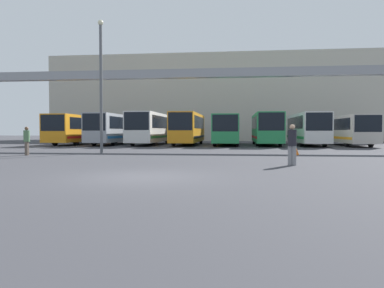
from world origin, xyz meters
TOP-DOWN VIEW (x-y plane):
  - ground_plane at (0.00, 0.00)m, footprint 200.00×200.00m
  - building_backdrop at (0.00, 48.64)m, footprint 50.91×12.00m
  - overhead_gantry at (0.00, 18.64)m, footprint 36.74×0.80m
  - bus_slot_0 at (-14.28, 28.04)m, footprint 2.63×12.37m
  - bus_slot_1 at (-10.20, 27.85)m, footprint 2.45×11.99m
  - bus_slot_2 at (-6.12, 27.87)m, footprint 2.59×12.04m
  - bus_slot_3 at (-2.04, 27.74)m, footprint 2.44×11.78m
  - bus_slot_4 at (2.04, 27.52)m, footprint 2.54×11.33m
  - bus_slot_5 at (6.12, 27.86)m, footprint 2.51×12.03m
  - bus_slot_6 at (10.20, 27.67)m, footprint 2.49×11.64m
  - bus_slot_7 at (14.28, 27.44)m, footprint 2.50×11.19m
  - pedestrian_mid_left at (5.42, 4.70)m, footprint 0.37×0.37m
  - pedestrian_near_center at (-9.64, 9.62)m, footprint 0.36×0.36m
  - traffic_cone at (6.66, 11.97)m, footprint 0.50×0.50m
  - lamp_post at (-5.94, 12.39)m, footprint 0.36×0.36m

SIDE VIEW (x-z plane):
  - ground_plane at x=0.00m, z-range 0.00..0.00m
  - traffic_cone at x=6.66m, z-range 0.00..0.67m
  - pedestrian_near_center at x=-9.64m, z-range 0.05..1.80m
  - pedestrian_mid_left at x=5.42m, z-range 0.05..1.83m
  - bus_slot_7 at x=14.28m, z-range 0.23..3.19m
  - bus_slot_4 at x=2.04m, z-range 0.24..3.29m
  - bus_slot_0 at x=-14.28m, z-range 0.24..3.38m
  - bus_slot_6 at x=10.20m, z-range 0.24..3.44m
  - bus_slot_5 at x=6.12m, z-range 0.24..3.47m
  - bus_slot_1 at x=-10.20m, z-range 0.24..3.47m
  - bus_slot_3 at x=-2.04m, z-range 0.25..3.53m
  - bus_slot_2 at x=-6.12m, z-range 0.25..3.59m
  - lamp_post at x=-5.94m, z-range 0.37..9.21m
  - overhead_gantry at x=0.00m, z-range 2.35..8.85m
  - building_backdrop at x=0.00m, z-range 0.00..12.92m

